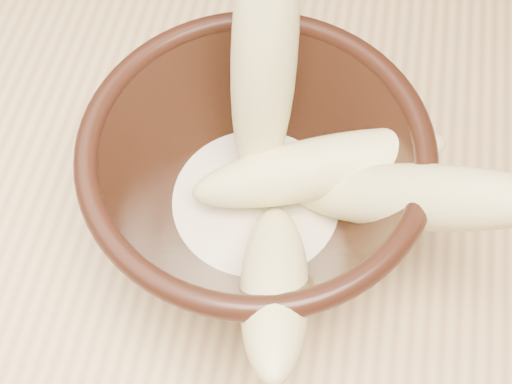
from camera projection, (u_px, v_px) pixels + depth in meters
bowl at (256, 184)px, 0.46m from camera, size 0.22×0.22×0.12m
milk_puddle at (256, 206)px, 0.48m from camera, size 0.12×0.12×0.02m
banana_upright at (264, 60)px, 0.42m from camera, size 0.05×0.10×0.20m
banana_right at (411, 197)px, 0.42m from camera, size 0.18×0.09×0.14m
banana_across at (317, 168)px, 0.45m from camera, size 0.17×0.09×0.07m
banana_front at (275, 284)px, 0.41m from camera, size 0.06×0.16×0.11m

